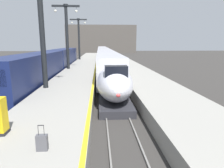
# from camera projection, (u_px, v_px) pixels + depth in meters

# --- Properties ---
(platform_left) EXTENTS (4.80, 110.00, 1.05)m
(platform_left) POSITION_uv_depth(u_px,v_px,m) (78.00, 76.00, 26.49)
(platform_left) COLOR gray
(platform_left) RESTS_ON ground
(platform_right) EXTENTS (4.80, 110.00, 1.05)m
(platform_right) POSITION_uv_depth(u_px,v_px,m) (138.00, 76.00, 27.00)
(platform_right) COLOR gray
(platform_right) RESTS_ON ground
(platform_left_safety_stripe) EXTENTS (0.20, 107.80, 0.01)m
(platform_left_safety_stripe) POSITION_uv_depth(u_px,v_px,m) (95.00, 72.00, 26.53)
(platform_left_safety_stripe) COLOR yellow
(platform_left_safety_stripe) RESTS_ON platform_left
(rail_main_left) EXTENTS (0.08, 110.00, 0.12)m
(rail_main_left) POSITION_uv_depth(u_px,v_px,m) (102.00, 76.00, 29.48)
(rail_main_left) COLOR slate
(rail_main_left) RESTS_ON ground
(rail_main_right) EXTENTS (0.08, 110.00, 0.12)m
(rail_main_right) POSITION_uv_depth(u_px,v_px,m) (112.00, 76.00, 29.58)
(rail_main_right) COLOR slate
(rail_main_right) RESTS_ON ground
(rail_secondary_left) EXTENTS (0.08, 110.00, 0.12)m
(rail_secondary_left) POSITION_uv_depth(u_px,v_px,m) (47.00, 77.00, 28.97)
(rail_secondary_left) COLOR slate
(rail_secondary_left) RESTS_ON ground
(rail_secondary_right) EXTENTS (0.08, 110.00, 0.12)m
(rail_secondary_right) POSITION_uv_depth(u_px,v_px,m) (57.00, 77.00, 29.06)
(rail_secondary_right) COLOR slate
(rail_secondary_right) RESTS_ON ground
(highspeed_train_main) EXTENTS (2.92, 75.16, 3.60)m
(highspeed_train_main) POSITION_uv_depth(u_px,v_px,m) (104.00, 55.00, 48.27)
(highspeed_train_main) COLOR silver
(highspeed_train_main) RESTS_ON ground
(regional_train_adjacent) EXTENTS (2.85, 36.60, 3.80)m
(regional_train_adjacent) POSITION_uv_depth(u_px,v_px,m) (54.00, 62.00, 30.04)
(regional_train_adjacent) COLOR #141E4C
(regional_train_adjacent) RESTS_ON ground
(station_column_mid) EXTENTS (4.00, 0.68, 9.56)m
(station_column_mid) POSITION_uv_depth(u_px,v_px,m) (41.00, 20.00, 16.28)
(station_column_mid) COLOR black
(station_column_mid) RESTS_ON platform_left
(station_column_far) EXTENTS (4.00, 0.68, 9.37)m
(station_column_far) POSITION_uv_depth(u_px,v_px,m) (67.00, 31.00, 29.26)
(station_column_far) COLOR black
(station_column_far) RESTS_ON platform_left
(station_column_distant) EXTENTS (4.00, 0.68, 9.52)m
(station_column_distant) POSITION_uv_depth(u_px,v_px,m) (79.00, 35.00, 46.90)
(station_column_distant) COLOR black
(station_column_distant) RESTS_ON platform_left
(rolling_suitcase) EXTENTS (0.40, 0.22, 0.98)m
(rolling_suitcase) POSITION_uv_depth(u_px,v_px,m) (42.00, 143.00, 7.16)
(rolling_suitcase) COLOR #4C4C51
(rolling_suitcase) RESTS_ON platform_left
(terminus_back_wall) EXTENTS (36.00, 2.00, 14.00)m
(terminus_back_wall) POSITION_uv_depth(u_px,v_px,m) (101.00, 39.00, 100.93)
(terminus_back_wall) COLOR #4C4742
(terminus_back_wall) RESTS_ON ground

